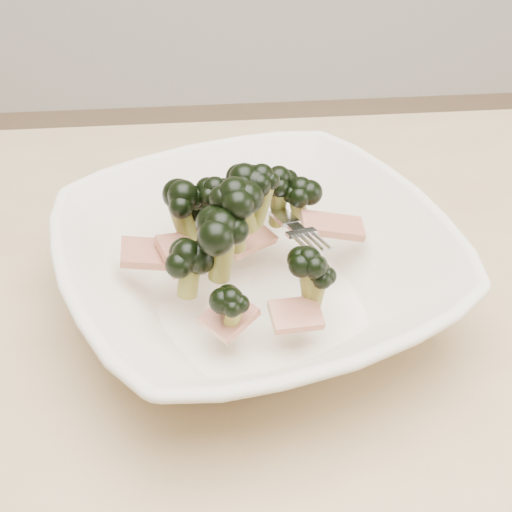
{
  "coord_description": "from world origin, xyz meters",
  "views": [
    {
      "loc": [
        -0.08,
        -0.37,
        1.14
      ],
      "look_at": [
        -0.04,
        0.07,
        0.8
      ],
      "focal_mm": 50.0,
      "sensor_mm": 36.0,
      "label": 1
    }
  ],
  "objects": [
    {
      "name": "dining_table",
      "position": [
        0.0,
        0.0,
        0.65
      ],
      "size": [
        1.2,
        0.8,
        0.75
      ],
      "color": "tan",
      "rests_on": "ground"
    },
    {
      "name": "broccoli_dish",
      "position": [
        -0.04,
        0.07,
        0.79
      ],
      "size": [
        0.38,
        0.38,
        0.13
      ],
      "color": "white",
      "rests_on": "dining_table"
    }
  ]
}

